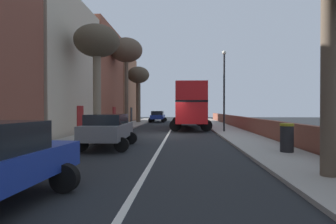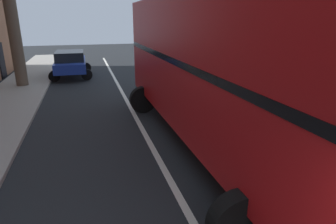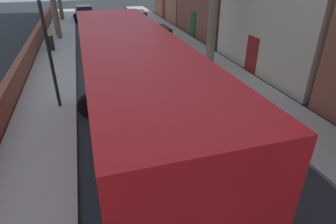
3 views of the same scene
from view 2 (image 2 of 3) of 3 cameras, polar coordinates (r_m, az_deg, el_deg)
double_decker_bus at (r=7.69m, az=9.75°, el=9.53°), size 3.63×10.68×4.06m
parked_car_blue_left_1 at (r=18.83m, az=-18.84°, el=9.38°), size 2.43×4.33×1.59m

